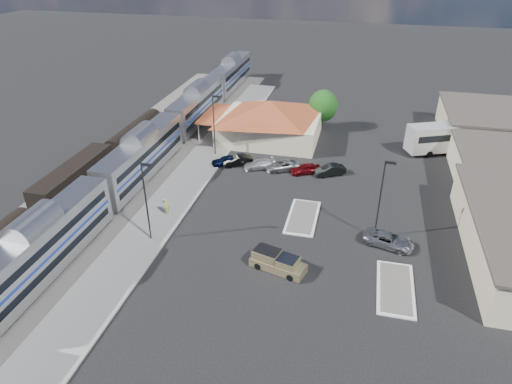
% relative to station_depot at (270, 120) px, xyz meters
% --- Properties ---
extents(ground, '(280.00, 280.00, 0.00)m').
position_rel_station_depot_xyz_m(ground, '(4.56, -24.00, -3.13)').
color(ground, black).
rests_on(ground, ground).
extents(railbed, '(16.00, 100.00, 0.12)m').
position_rel_station_depot_xyz_m(railbed, '(-16.44, -16.00, -3.07)').
color(railbed, '#4C4944').
rests_on(railbed, ground).
extents(platform, '(5.50, 92.00, 0.18)m').
position_rel_station_depot_xyz_m(platform, '(-7.44, -18.00, -3.04)').
color(platform, gray).
rests_on(platform, ground).
extents(passenger_train, '(3.00, 104.00, 5.55)m').
position_rel_station_depot_xyz_m(passenger_train, '(-13.44, -16.83, -0.26)').
color(passenger_train, silver).
rests_on(passenger_train, ground).
extents(freight_cars, '(2.80, 46.00, 4.00)m').
position_rel_station_depot_xyz_m(freight_cars, '(-19.44, -23.28, -1.21)').
color(freight_cars, black).
rests_on(freight_cars, ground).
extents(station_depot, '(18.35, 12.24, 6.20)m').
position_rel_station_depot_xyz_m(station_depot, '(0.00, 0.00, 0.00)').
color(station_depot, beige).
rests_on(station_depot, ground).
extents(buildings_east, '(14.40, 51.40, 4.80)m').
position_rel_station_depot_xyz_m(buildings_east, '(32.56, -9.72, -0.86)').
color(buildings_east, '#C6B28C').
rests_on(buildings_east, ground).
extents(traffic_island_south, '(3.30, 7.50, 0.21)m').
position_rel_station_depot_xyz_m(traffic_island_south, '(8.56, -22.00, -3.03)').
color(traffic_island_south, silver).
rests_on(traffic_island_south, ground).
extents(traffic_island_north, '(3.30, 7.50, 0.21)m').
position_rel_station_depot_xyz_m(traffic_island_north, '(18.56, -32.00, -3.03)').
color(traffic_island_north, silver).
rests_on(traffic_island_north, ground).
extents(lamp_plat_s, '(1.08, 0.25, 9.00)m').
position_rel_station_depot_xyz_m(lamp_plat_s, '(-6.34, -30.00, 2.21)').
color(lamp_plat_s, black).
rests_on(lamp_plat_s, ground).
extents(lamp_plat_n, '(1.08, 0.25, 9.00)m').
position_rel_station_depot_xyz_m(lamp_plat_n, '(-6.34, -8.00, 2.21)').
color(lamp_plat_n, black).
rests_on(lamp_plat_n, ground).
extents(lamp_lot, '(1.08, 0.25, 9.00)m').
position_rel_station_depot_xyz_m(lamp_lot, '(16.66, -24.00, 2.21)').
color(lamp_lot, black).
rests_on(lamp_lot, ground).
extents(tree_depot, '(4.71, 4.71, 6.63)m').
position_rel_station_depot_xyz_m(tree_depot, '(7.56, 6.00, 0.89)').
color(tree_depot, '#382314').
rests_on(tree_depot, ground).
extents(pickup_truck, '(5.68, 3.32, 1.85)m').
position_rel_station_depot_xyz_m(pickup_truck, '(7.60, -31.78, -2.25)').
color(pickup_truck, tan).
rests_on(pickup_truck, ground).
extents(suv, '(5.62, 3.68, 1.44)m').
position_rel_station_depot_xyz_m(suv, '(17.95, -25.28, -2.41)').
color(suv, '#989B9F').
rests_on(suv, ground).
extents(coach_bus, '(13.57, 8.26, 4.35)m').
position_rel_station_depot_xyz_m(coach_bus, '(27.13, 1.27, -0.62)').
color(coach_bus, silver).
rests_on(coach_bus, ground).
extents(person_a, '(0.56, 0.76, 1.92)m').
position_rel_station_depot_xyz_m(person_a, '(-6.66, -25.04, -1.99)').
color(person_a, gold).
rests_on(person_a, platform).
extents(person_b, '(0.89, 1.01, 1.76)m').
position_rel_station_depot_xyz_m(person_b, '(-7.11, -24.82, -2.07)').
color(person_b, silver).
rests_on(person_b, platform).
extents(parked_car_a, '(4.25, 3.31, 1.35)m').
position_rel_station_depot_xyz_m(parked_car_a, '(-3.94, -10.84, -2.45)').
color(parked_car_a, '#0B153A').
rests_on(parked_car_a, ground).
extents(parked_car_b, '(4.41, 3.42, 1.40)m').
position_rel_station_depot_xyz_m(parked_car_b, '(-2.33, -10.54, -2.43)').
color(parked_car_b, black).
rests_on(parked_car_b, ground).
extents(parked_car_c, '(4.73, 3.57, 1.27)m').
position_rel_station_depot_xyz_m(parked_car_c, '(0.87, -10.84, -2.49)').
color(parked_car_c, silver).
rests_on(parked_car_c, ground).
extents(parked_car_d, '(5.37, 4.18, 1.36)m').
position_rel_station_depot_xyz_m(parked_car_d, '(4.07, -10.54, -2.45)').
color(parked_car_d, gray).
rests_on(parked_car_d, ground).
extents(parked_car_e, '(4.45, 3.22, 1.41)m').
position_rel_station_depot_xyz_m(parked_car_e, '(7.27, -10.84, -2.43)').
color(parked_car_e, maroon).
rests_on(parked_car_e, ground).
extents(parked_car_f, '(4.50, 3.48, 1.43)m').
position_rel_station_depot_xyz_m(parked_car_f, '(10.47, -10.54, -2.42)').
color(parked_car_f, black).
rests_on(parked_car_f, ground).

